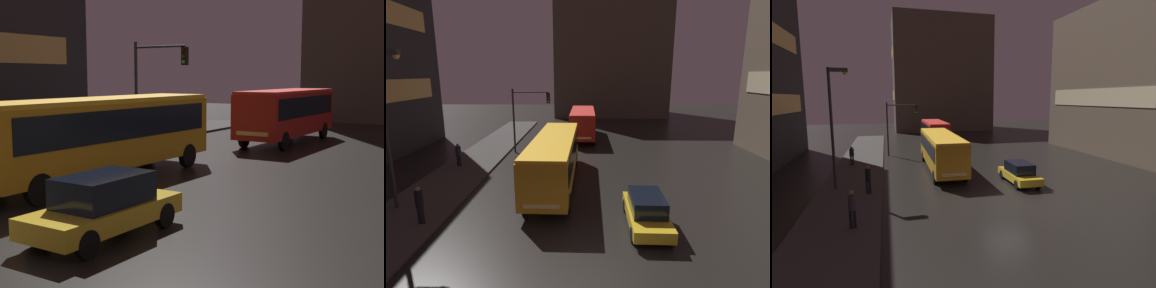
% 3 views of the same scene
% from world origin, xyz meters
% --- Properties ---
extents(bus_near, '(2.71, 11.09, 3.07)m').
position_xyz_m(bus_near, '(-2.15, 9.40, 1.90)').
color(bus_near, orange).
rests_on(bus_near, ground).
extents(bus_far, '(2.64, 9.30, 3.07)m').
position_xyz_m(bus_far, '(-0.42, 23.55, 1.89)').
color(bus_far, '#AD1E19').
rests_on(bus_far, ground).
extents(car_taxi, '(1.84, 4.30, 1.53)m').
position_xyz_m(car_taxi, '(2.56, 3.97, 0.77)').
color(car_taxi, gold).
rests_on(car_taxi, ground).
extents(pedestrian_mid, '(0.43, 0.43, 1.71)m').
position_xyz_m(pedestrian_mid, '(-9.67, 12.57, 1.17)').
color(pedestrian_mid, black).
rests_on(pedestrian_mid, sidewalk_left).
extents(traffic_light_main, '(3.30, 0.35, 5.66)m').
position_xyz_m(traffic_light_main, '(-5.28, 17.15, 3.86)').
color(traffic_light_main, '#2D2D2D').
rests_on(traffic_light_main, ground).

